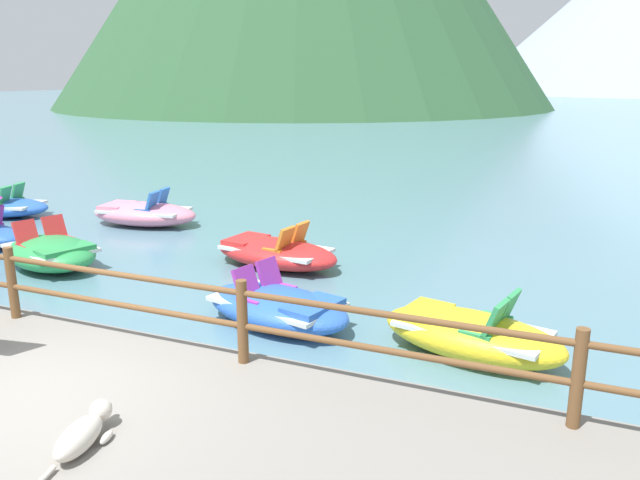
# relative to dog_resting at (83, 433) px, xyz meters

# --- Properties ---
(ground_plane) EXTENTS (200.00, 200.00, 0.00)m
(ground_plane) POSITION_rel_dog_resting_xyz_m (-1.24, 40.41, -0.52)
(ground_plane) COLOR slate
(dock_railing) EXTENTS (23.92, 0.12, 0.95)m
(dock_railing) POSITION_rel_dog_resting_xyz_m (-1.24, 1.96, 0.45)
(dock_railing) COLOR brown
(dock_railing) RESTS_ON promenade_dock
(dog_resting) EXTENTS (0.45, 1.07, 0.26)m
(dog_resting) POSITION_rel_dog_resting_xyz_m (0.00, 0.00, 0.00)
(dog_resting) COLOR beige
(dog_resting) RESTS_ON promenade_dock
(pedal_boat_1) EXTENTS (2.67, 1.57, 0.85)m
(pedal_boat_1) POSITION_rel_dog_resting_xyz_m (-1.42, 6.46, -0.25)
(pedal_boat_1) COLOR red
(pedal_boat_1) RESTS_ON ground
(pedal_boat_2) EXTENTS (2.57, 1.75, 0.85)m
(pedal_boat_2) POSITION_rel_dog_resting_xyz_m (-0.12, 3.94, -0.25)
(pedal_boat_2) COLOR blue
(pedal_boat_2) RESTS_ON ground
(pedal_boat_3) EXTENTS (2.56, 1.58, 0.88)m
(pedal_boat_3) POSITION_rel_dog_resting_xyz_m (2.60, 3.97, -0.23)
(pedal_boat_3) COLOR yellow
(pedal_boat_3) RESTS_ON ground
(pedal_boat_5) EXTENTS (2.46, 1.98, 0.89)m
(pedal_boat_5) POSITION_rel_dog_resting_xyz_m (-5.19, 4.76, -0.22)
(pedal_boat_5) COLOR green
(pedal_boat_5) RESTS_ON ground
(pedal_boat_6) EXTENTS (2.73, 1.58, 0.87)m
(pedal_boat_6) POSITION_rel_dog_resting_xyz_m (-5.78, 8.20, -0.24)
(pedal_boat_6) COLOR pink
(pedal_boat_6) RESTS_ON ground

